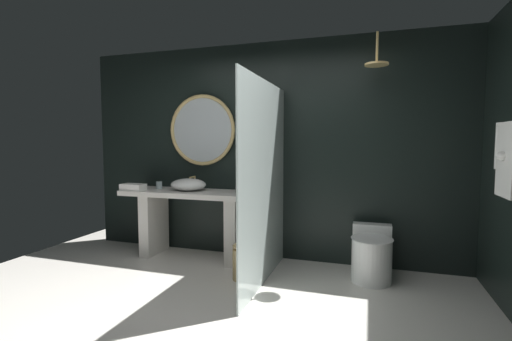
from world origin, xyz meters
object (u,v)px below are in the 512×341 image
Objects in this scene: waste_bin at (245,261)px; folded_hand_towel at (133,187)px; round_wall_mirror at (202,130)px; tumbler_cup at (159,185)px; soap_dispenser at (238,187)px; vessel_sink at (188,185)px; rain_shower_head at (377,62)px; toilet at (372,255)px.

waste_bin is 1.33× the size of folded_hand_towel.
round_wall_mirror is 1.10m from folded_hand_towel.
waste_bin is (1.33, -0.52, -0.68)m from tumbler_cup.
waste_bin is at bearing -62.88° from soap_dispenser.
folded_hand_towel is (-0.73, -0.43, -0.70)m from round_wall_mirror.
round_wall_mirror reaches higher than waste_bin.
vessel_sink is at bearing 14.88° from folded_hand_towel.
tumbler_cup is 2.91m from rain_shower_head.
soap_dispenser is 0.38× the size of waste_bin.
vessel_sink is 2.24m from toilet.
waste_bin is at bearing -21.39° from tumbler_cup.
toilet is at bearing 16.85° from waste_bin.
toilet is at bearing -3.21° from tumbler_cup.
vessel_sink is 1.51× the size of folded_hand_towel.
toilet is at bearing -9.80° from round_wall_mirror.
soap_dispenser is (0.63, 0.04, -0.01)m from vessel_sink.
round_wall_mirror is at bearing 138.40° from waste_bin.
tumbler_cup reaches higher than waste_bin.
round_wall_mirror is at bearing 30.27° from folded_hand_towel.
waste_bin is at bearing -11.19° from folded_hand_towel.
vessel_sink reaches higher than waste_bin.
rain_shower_head is 3.12m from folded_hand_towel.
round_wall_mirror is 2.48m from toilet.
rain_shower_head is at bearing 89.06° from toilet.
waste_bin is at bearing -161.85° from rain_shower_head.
soap_dispenser reaches higher than waste_bin.
round_wall_mirror reaches higher than folded_hand_towel.
tumbler_cup is 2.66m from toilet.
toilet is (1.52, -0.15, -0.63)m from soap_dispenser.
toilet reaches higher than waste_bin.
soap_dispenser reaches higher than folded_hand_towel.
tumbler_cup is at bearing 176.79° from toilet.
tumbler_cup is at bearing 43.01° from folded_hand_towel.
rain_shower_head is at bearing -2.51° from tumbler_cup.
folded_hand_towel is at bearing 168.81° from waste_bin.
tumbler_cup is at bearing -156.96° from round_wall_mirror.
rain_shower_head reaches higher than folded_hand_towel.
toilet is at bearing -2.88° from vessel_sink.
waste_bin is (0.27, -0.52, -0.69)m from soap_dispenser.
round_wall_mirror is (-0.56, 0.21, 0.68)m from soap_dispenser.
round_wall_mirror reaches higher than toilet.
vessel_sink is 0.78× the size of toilet.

